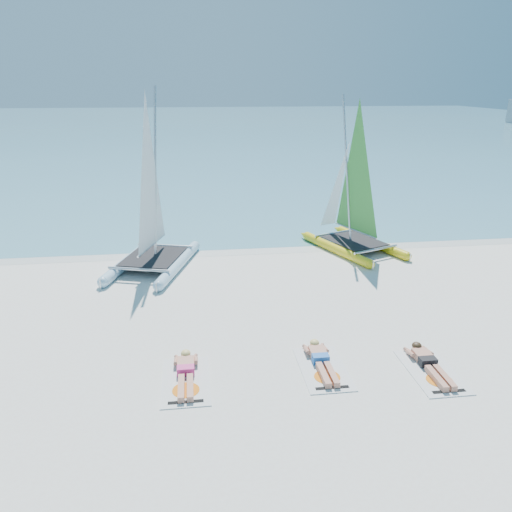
{
  "coord_description": "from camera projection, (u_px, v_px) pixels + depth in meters",
  "views": [
    {
      "loc": [
        -2.21,
        -12.25,
        5.94
      ],
      "look_at": [
        -0.47,
        1.2,
        1.21
      ],
      "focal_mm": 35.0,
      "sensor_mm": 36.0,
      "label": 1
    }
  ],
  "objects": [
    {
      "name": "sea",
      "position": [
        205.0,
        125.0,
        72.69
      ],
      "size": [
        140.0,
        115.0,
        0.01
      ],
      "primitive_type": "cube",
      "color": "#6DB0B6",
      "rests_on": "ground"
    },
    {
      "name": "sunbather_a",
      "position": [
        186.0,
        372.0,
        10.62
      ],
      "size": [
        0.37,
        1.73,
        0.26
      ],
      "color": "tan",
      "rests_on": "towel_a"
    },
    {
      "name": "wet_sand_strip",
      "position": [
        254.0,
        249.0,
        18.84
      ],
      "size": [
        140.0,
        1.4,
        0.01
      ],
      "primitive_type": "cube",
      "color": "silver",
      "rests_on": "ground"
    },
    {
      "name": "catamaran_blue",
      "position": [
        151.0,
        215.0,
        16.47
      ],
      "size": [
        3.31,
        4.86,
        6.06
      ],
      "rotation": [
        0.0,
        0.0,
        -0.29
      ],
      "color": "#B2D8EA",
      "rests_on": "ground"
    },
    {
      "name": "towel_a",
      "position": [
        186.0,
        381.0,
        10.47
      ],
      "size": [
        1.0,
        1.85,
        0.02
      ],
      "primitive_type": "cube",
      "color": "silver",
      "rests_on": "ground"
    },
    {
      "name": "towel_c",
      "position": [
        432.0,
        372.0,
        10.81
      ],
      "size": [
        1.0,
        1.85,
        0.02
      ],
      "primitive_type": "cube",
      "color": "silver",
      "rests_on": "ground"
    },
    {
      "name": "towel_b",
      "position": [
        323.0,
        369.0,
        10.93
      ],
      "size": [
        1.0,
        1.85,
        0.02
      ],
      "primitive_type": "cube",
      "color": "silver",
      "rests_on": "ground"
    },
    {
      "name": "sunbather_c",
      "position": [
        428.0,
        363.0,
        10.95
      ],
      "size": [
        0.37,
        1.73,
        0.26
      ],
      "color": "tan",
      "rests_on": "towel_c"
    },
    {
      "name": "catamaran_yellow",
      "position": [
        349.0,
        200.0,
        18.49
      ],
      "size": [
        3.41,
        4.65,
        5.74
      ],
      "rotation": [
        0.0,
        0.0,
        0.37
      ],
      "color": "gold",
      "rests_on": "ground"
    },
    {
      "name": "sunbather_b",
      "position": [
        321.0,
        360.0,
        11.07
      ],
      "size": [
        0.37,
        1.73,
        0.26
      ],
      "color": "tan",
      "rests_on": "towel_b"
    },
    {
      "name": "ground",
      "position": [
        279.0,
        311.0,
        13.69
      ],
      "size": [
        140.0,
        140.0,
        0.0
      ],
      "primitive_type": "plane",
      "color": "silver",
      "rests_on": "ground"
    }
  ]
}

